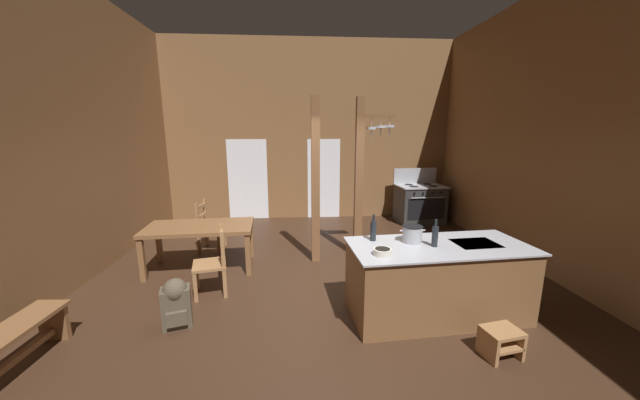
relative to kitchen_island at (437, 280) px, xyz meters
name	(u,v)px	position (x,y,z in m)	size (l,w,h in m)	color
ground_plane	(324,303)	(-1.35, 0.46, -0.51)	(7.92, 9.57, 0.10)	#382316
wall_back	(310,132)	(-1.35, 4.91, 1.78)	(7.92, 0.14, 4.47)	brown
wall_left	(11,133)	(-4.98, 0.46, 1.78)	(0.14, 9.57, 4.47)	brown
wall_right	(601,133)	(2.28, 0.46, 1.78)	(0.14, 9.57, 4.47)	brown
glazed_door_back_left	(248,180)	(-2.95, 4.84, 0.57)	(1.00, 0.01, 2.05)	white
glazed_panel_back_right	(324,179)	(-1.00, 4.84, 0.57)	(0.84, 0.01, 2.05)	white
kitchen_island	(437,280)	(0.00, 0.00, 0.00)	(2.22, 1.11, 0.91)	brown
stove_range	(419,203)	(1.37, 4.21, 0.03)	(1.20, 0.89, 1.32)	#323232
support_post_with_pot_rack	(361,173)	(-0.57, 2.03, 1.07)	(0.67, 0.21, 2.82)	brown
support_post_center	(316,182)	(-1.38, 1.87, 0.95)	(0.14, 0.14, 2.82)	brown
step_stool	(501,340)	(0.34, -0.82, -0.28)	(0.40, 0.34, 0.30)	#9E7044
dining_table	(200,231)	(-3.30, 1.66, 0.20)	(1.76, 1.01, 0.74)	brown
ladderback_chair_near_window	(213,263)	(-2.89, 0.77, 0.00)	(0.53, 0.53, 0.95)	#9E7044
ladderback_chair_by_post	(209,226)	(-3.40, 2.60, 0.00)	(0.49, 0.49, 0.95)	#9E7044
bench_along_left_wall	(11,344)	(-4.42, -0.69, -0.16)	(0.42, 1.15, 0.44)	brown
backpack	(176,302)	(-3.13, -0.04, -0.14)	(0.37, 0.36, 0.60)	#4C4233
stockpot_on_counter	(412,234)	(-0.30, 0.13, 0.56)	(0.32, 0.25, 0.21)	#A8AAB2
mixing_bowl_on_counter	(382,252)	(-0.77, -0.27, 0.49)	(0.20, 0.20, 0.07)	silver
bottle_tall_on_counter	(373,230)	(-0.76, 0.22, 0.59)	(0.08, 0.08, 0.34)	#1E2328
bottle_short_on_counter	(435,236)	(-0.08, -0.04, 0.59)	(0.07, 0.07, 0.33)	#1E2328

